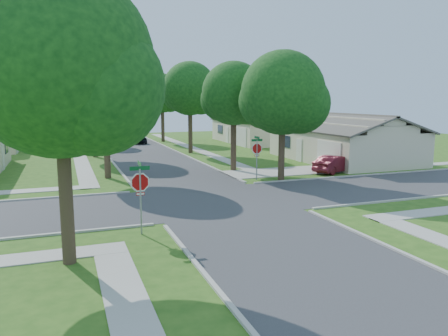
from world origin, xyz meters
The scene contains 20 objects.
ground centered at (0.00, 0.00, 0.00)m, with size 100.00×100.00×0.00m, color #2A5416.
road_ns centered at (0.00, 0.00, 0.00)m, with size 7.00×100.00×0.02m, color #333335.
sidewalk_ne centered at (6.10, 26.00, 0.02)m, with size 1.20×40.00×0.04m, color #9E9B91.
sidewalk_nw centered at (-6.10, 26.00, 0.02)m, with size 1.20×40.00×0.04m, color #9E9B91.
driveway centered at (7.90, 7.10, 0.03)m, with size 8.80×3.60×0.05m, color #9E9B91.
stop_sign_sw centered at (-4.70, -4.70, 2.03)m, with size 1.05×0.80×2.98m.
stop_sign_ne centered at (4.70, 4.70, 2.03)m, with size 1.05×0.80×2.98m.
tree_e_near centered at (4.75, 9.01, 5.64)m, with size 4.97×4.80×8.28m.
tree_e_mid centered at (4.76, 21.01, 6.25)m, with size 5.59×5.40×9.21m.
tree_e_far centered at (4.75, 34.01, 5.98)m, with size 5.17×5.00×8.72m.
tree_w_near centered at (-4.64, 9.01, 6.12)m, with size 5.38×5.20×8.97m.
tree_w_mid centered at (-4.64, 21.01, 6.49)m, with size 5.80×5.60×9.56m.
tree_w_far centered at (-4.65, 34.01, 5.51)m, with size 4.76×4.60×8.04m.
tree_sw_corner centered at (-7.44, -6.99, 6.26)m, with size 6.21×6.00×9.55m.
tree_ne_corner centered at (6.36, 4.21, 5.59)m, with size 5.80×5.60×8.66m.
house_ne_near centered at (15.99, 11.00, 1.52)m, with size 8.42×13.60×4.23m.
house_ne_far centered at (15.99, 29.00, 1.52)m, with size 8.42×13.60×4.23m.
car_driveway centered at (11.50, 5.50, 0.65)m, with size 1.38×3.96×1.31m, color #5B121D.
car_curb_east centered at (1.20, 32.87, 0.76)m, with size 1.80×4.47×1.52m, color black.
car_curb_west centered at (-3.20, 40.95, 0.76)m, with size 2.12×5.21×1.51m, color black.
Camera 1 is at (-7.48, -21.89, 5.42)m, focal length 35.00 mm.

